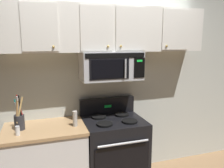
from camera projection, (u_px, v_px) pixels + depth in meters
back_wall at (105, 80)px, 3.12m from camera, size 5.20×0.10×2.70m
stove_range at (114, 151)px, 2.94m from camera, size 0.76×0.69×1.12m
over_range_microwave at (111, 66)px, 2.85m from camera, size 0.76×0.43×0.35m
upper_cabinets at (110, 29)px, 2.80m from camera, size 2.50×0.36×0.55m
counter_segment at (47, 163)px, 2.70m from camera, size 0.93×0.65×0.90m
utensil_crock_charcoal at (19, 120)px, 2.53m from camera, size 0.12×0.11×0.40m
salt_shaker at (18, 131)px, 2.39m from camera, size 0.05×0.05×0.10m
pepper_mill at (75, 119)px, 2.63m from camera, size 0.05×0.05×0.18m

